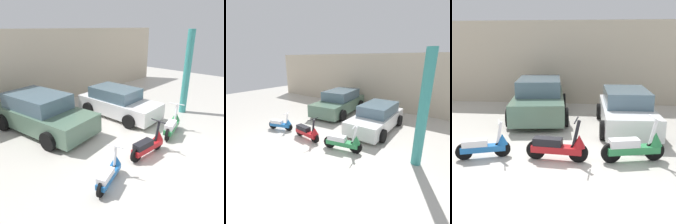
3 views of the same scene
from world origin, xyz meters
TOP-DOWN VIEW (x-y plane):
  - ground_plane at (0.00, 0.00)m, footprint 28.00×28.00m
  - wall_back at (0.00, 7.16)m, footprint 19.60×0.12m
  - scooter_front_left at (-1.85, 0.46)m, footprint 1.29×0.66m
  - scooter_front_right at (0.02, 0.47)m, footprint 1.54×0.56m
  - scooter_front_center at (1.86, 0.62)m, footprint 1.56×0.69m
  - car_rear_left at (-1.26, 4.63)m, footprint 2.53×4.55m
  - car_rear_center at (1.92, 3.42)m, footprint 1.93×3.86m

SIDE VIEW (x-z plane):
  - ground_plane at x=0.00m, z-range 0.00..0.00m
  - scooter_front_left at x=-1.85m, z-range -0.14..0.80m
  - scooter_front_right at x=0.02m, z-range -0.16..0.92m
  - scooter_front_center at x=1.86m, z-range -0.16..0.95m
  - car_rear_center at x=1.92m, z-range -0.03..1.27m
  - car_rear_left at x=-1.26m, z-range -0.03..1.44m
  - wall_back at x=0.00m, z-range 0.00..3.79m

